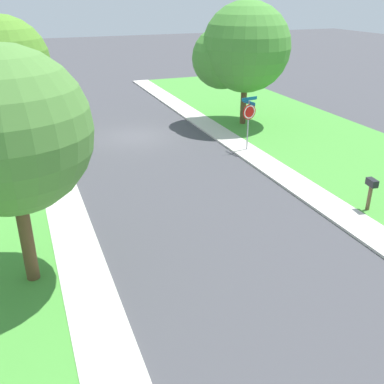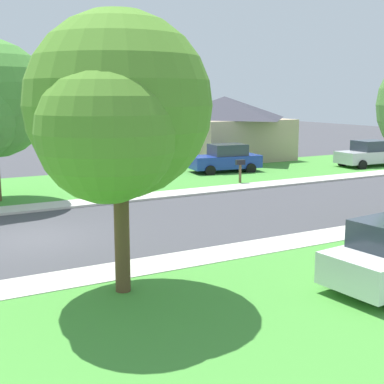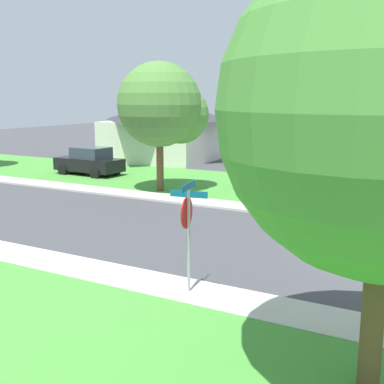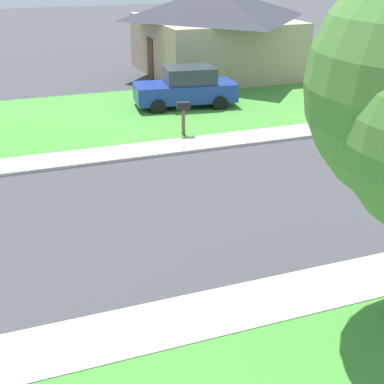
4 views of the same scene
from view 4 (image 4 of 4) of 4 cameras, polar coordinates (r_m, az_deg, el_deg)
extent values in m
cube|color=beige|center=(11.92, 15.94, -8.95)|extent=(1.40, 56.00, 0.10)
cube|color=beige|center=(19.46, -0.24, 4.89)|extent=(1.40, 56.00, 0.10)
cube|color=#479338|center=(23.73, -4.24, 8.25)|extent=(8.00, 56.00, 0.08)
cylinder|color=black|center=(27.20, 17.43, 9.83)|extent=(0.27, 0.65, 0.64)
cube|color=#1E389E|center=(24.29, -0.73, 10.27)|extent=(2.35, 4.50, 0.76)
cube|color=#2D3842|center=(24.18, -0.27, 11.96)|extent=(1.86, 2.29, 0.68)
cylinder|color=black|center=(23.28, -3.49, 8.68)|extent=(0.32, 0.67, 0.64)
cylinder|color=black|center=(25.00, -4.20, 9.70)|extent=(0.32, 0.67, 0.64)
cylinder|color=black|center=(23.85, 2.91, 9.06)|extent=(0.32, 0.67, 0.64)
cylinder|color=black|center=(25.54, 1.80, 10.05)|extent=(0.32, 0.67, 0.64)
cube|color=tan|center=(31.42, 2.24, 14.78)|extent=(8.46, 7.27, 3.00)
pyramid|color=#33333D|center=(31.15, 2.31, 18.97)|extent=(9.06, 7.87, 1.60)
cube|color=#51331E|center=(30.32, -4.30, 13.55)|extent=(1.00, 0.07, 2.10)
cube|color=brown|center=(20.30, -0.89, 7.09)|extent=(0.10, 0.10, 1.05)
cube|color=black|center=(20.13, -0.90, 8.88)|extent=(0.31, 0.51, 0.26)
camera|label=1|loc=(19.20, 51.81, 18.97)|focal=41.34mm
camera|label=2|loc=(10.51, -133.88, -25.68)|focal=49.54mm
camera|label=3|loc=(27.98, -35.83, 16.18)|focal=45.85mm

